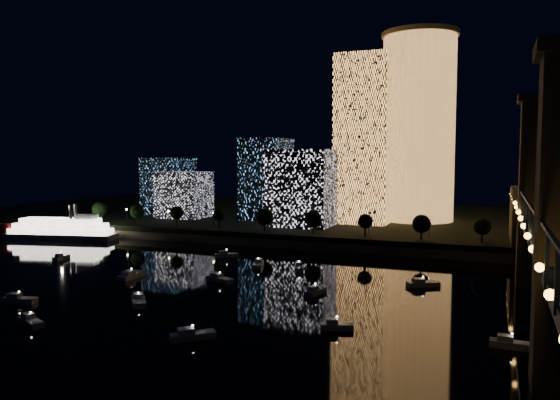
{
  "coord_description": "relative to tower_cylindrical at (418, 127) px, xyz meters",
  "views": [
    {
      "loc": [
        54.01,
        -106.72,
        34.06
      ],
      "look_at": [
        -10.32,
        55.0,
        20.12
      ],
      "focal_mm": 35.0,
      "sensor_mm": 36.0,
      "label": 1
    }
  ],
  "objects": [
    {
      "name": "ground",
      "position": [
        -20.54,
        -146.26,
        -47.14
      ],
      "size": [
        520.0,
        520.0,
        0.0
      ],
      "primitive_type": "plane",
      "color": "black",
      "rests_on": "ground"
    },
    {
      "name": "far_bank",
      "position": [
        -20.54,
        13.74,
        -44.64
      ],
      "size": [
        420.0,
        160.0,
        5.0
      ],
      "primitive_type": "cube",
      "color": "black",
      "rests_on": "ground"
    },
    {
      "name": "seawall",
      "position": [
        -20.54,
        -64.26,
        -45.64
      ],
      "size": [
        420.0,
        6.0,
        3.0
      ],
      "primitive_type": "cube",
      "color": "#6B5E4C",
      "rests_on": "ground"
    },
    {
      "name": "tower_cylindrical",
      "position": [
        0.0,
        0.0,
        0.0
      ],
      "size": [
        34.0,
        34.0,
        84.02
      ],
      "color": "#FFA551",
      "rests_on": "far_bank"
    },
    {
      "name": "tower_rectangular",
      "position": [
        -20.72,
        -16.49,
        -5.83
      ],
      "size": [
        22.82,
        22.82,
        72.61
      ],
      "primitive_type": "cube",
      "color": "#FFA551",
      "rests_on": "far_bank"
    },
    {
      "name": "midrise_blocks",
      "position": [
        -77.64,
        -25.34,
        -26.58
      ],
      "size": [
        102.04,
        42.76,
        37.45
      ],
      "color": "white",
      "rests_on": "far_bank"
    },
    {
      "name": "truss_bridge",
      "position": [
        44.46,
        -142.54,
        -30.89
      ],
      "size": [
        13.0,
        266.0,
        50.0
      ],
      "color": "navy",
      "rests_on": "ground"
    },
    {
      "name": "riverboat",
      "position": [
        -135.37,
        -79.44,
        -43.33
      ],
      "size": [
        50.25,
        20.52,
        14.85
      ],
      "color": "silver",
      "rests_on": "ground"
    },
    {
      "name": "motorboats",
      "position": [
        -32.09,
        -131.93,
        -46.32
      ],
      "size": [
        141.77,
        87.43,
        2.78
      ],
      "color": "silver",
      "rests_on": "ground"
    },
    {
      "name": "esplanade_trees",
      "position": [
        -52.21,
        -58.26,
        -36.67
      ],
      "size": [
        166.29,
        6.82,
        8.91
      ],
      "color": "black",
      "rests_on": "far_bank"
    },
    {
      "name": "street_lamps",
      "position": [
        -54.54,
        -52.26,
        -38.11
      ],
      "size": [
        132.7,
        0.7,
        5.65
      ],
      "color": "black",
      "rests_on": "far_bank"
    }
  ]
}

